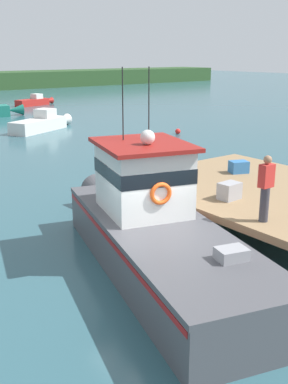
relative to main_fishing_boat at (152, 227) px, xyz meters
The scene contains 10 objects.
ground_plane 1.15m from the main_fishing_boat, 129.55° to the right, with size 200.00×200.00×0.00m, color #2D5660.
dock 4.46m from the main_fishing_boat, ahead, with size 6.00×9.00×1.20m.
main_fishing_boat is the anchor object (origin of this frame).
crate_single_by_cleat 2.76m from the main_fishing_boat, ahead, with size 0.60×0.44×0.47m, color #9E9EA3.
crate_stack_near_edge 5.56m from the main_fishing_boat, 19.86° to the left, with size 0.60×0.44×0.40m, color #3370B2.
deckhand_by_the_boat 2.89m from the main_fishing_boat, 40.10° to the right, with size 0.36×0.22×1.63m.
moored_boat_mid_harbor 22.44m from the main_fishing_boat, 71.57° to the left, with size 5.55×3.56×1.44m.
moored_boat_far_right 38.89m from the main_fishing_boat, 69.75° to the left, with size 4.54×2.19×1.14m.
mooring_buoy_spare_mooring 23.27m from the main_fishing_boat, 74.39° to the left, with size 0.41×0.41×0.41m, color silver.
mooring_buoy_channel_marker 19.84m from the main_fishing_boat, 46.97° to the left, with size 0.35×0.35×0.35m, color red.
Camera 1 is at (-6.33, -8.03, 5.12)m, focal length 43.62 mm.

